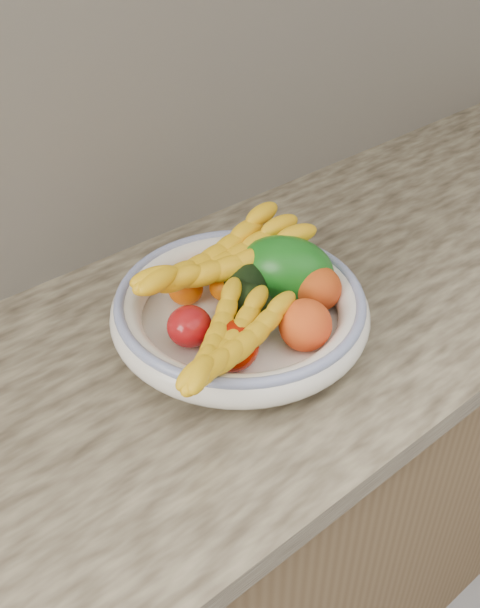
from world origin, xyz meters
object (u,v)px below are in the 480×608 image
(fruit_bowl, at_px, (240,310))
(banana_bunch_front, at_px, (229,345))
(green_mango, at_px, (286,270))
(banana_bunch_back, at_px, (221,265))

(fruit_bowl, bearing_deg, banana_bunch_front, -136.91)
(fruit_bowl, relative_size, banana_bunch_front, 1.43)
(green_mango, height_order, banana_bunch_back, green_mango)
(green_mango, xyz_separation_m, banana_bunch_front, (-0.18, -0.09, 0.01))
(green_mango, xyz_separation_m, banana_bunch_back, (-0.08, 0.06, 0.01))
(banana_bunch_front, bearing_deg, green_mango, -1.90)
(fruit_bowl, distance_m, banana_bunch_back, 0.08)
(green_mango, bearing_deg, fruit_bowl, 150.23)
(fruit_bowl, distance_m, banana_bunch_front, 0.12)
(banana_bunch_back, bearing_deg, green_mango, -36.64)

